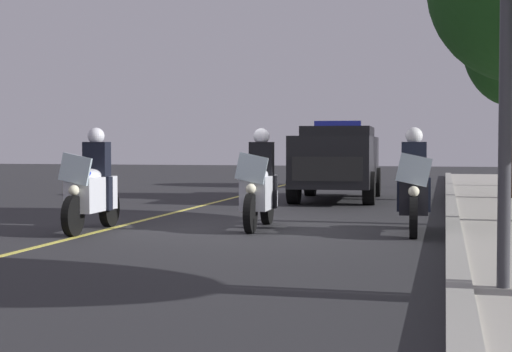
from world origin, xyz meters
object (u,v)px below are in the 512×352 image
(police_motorcycle_lead_left, at_px, (92,189))
(police_motorcycle_lead_right, at_px, (259,188))
(police_motorcycle_trailing, at_px, (414,190))
(police_suv, at_px, (337,159))

(police_motorcycle_lead_left, distance_m, police_motorcycle_lead_right, 2.80)
(police_motorcycle_trailing, bearing_deg, police_motorcycle_lead_left, -79.91)
(police_motorcycle_trailing, bearing_deg, police_motorcycle_lead_right, -93.07)
(police_motorcycle_lead_right, distance_m, police_motorcycle_trailing, 2.60)
(police_motorcycle_lead_left, distance_m, police_motorcycle_trailing, 5.27)
(police_motorcycle_lead_right, relative_size, police_motorcycle_trailing, 1.00)
(police_motorcycle_trailing, height_order, police_suv, police_suv)
(police_motorcycle_lead_left, height_order, police_suv, police_suv)
(police_motorcycle_lead_left, xyz_separation_m, police_motorcycle_trailing, (-0.92, 5.19, 0.00))
(police_motorcycle_lead_right, bearing_deg, police_motorcycle_lead_left, -67.72)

